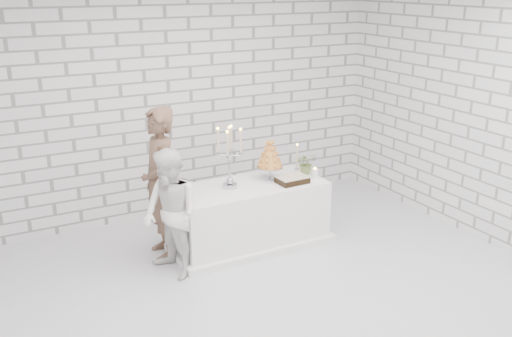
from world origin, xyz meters
name	(u,v)px	position (x,y,z in m)	size (l,w,h in m)	color
ground	(262,295)	(0.00, 0.00, 0.00)	(6.00, 5.00, 0.01)	silver
wall_back	(169,104)	(0.00, 2.50, 1.50)	(6.00, 0.01, 3.00)	white
wall_front	(474,264)	(0.00, -2.50, 1.50)	(6.00, 0.01, 3.00)	white
wall_right	(488,118)	(3.00, 0.00, 1.50)	(0.01, 5.00, 3.00)	white
cake_table	(249,214)	(0.45, 1.13, 0.38)	(1.80, 0.80, 0.75)	white
groom	(160,184)	(-0.57, 1.34, 0.87)	(0.64, 0.42, 1.75)	brown
bride	(171,214)	(-0.63, 0.84, 0.70)	(0.68, 0.53, 1.40)	white
candelabra	(230,157)	(0.21, 1.16, 1.12)	(0.30, 0.30, 0.73)	#A5A5AF
croquembouche	(270,159)	(0.76, 1.20, 1.00)	(0.33, 0.33, 0.51)	#A8672C
chocolate_cake	(292,180)	(0.93, 0.96, 0.79)	(0.35, 0.25, 0.08)	black
pillar_candle	(315,174)	(1.25, 0.96, 0.81)	(0.08, 0.08, 0.12)	white
extra_taper	(297,158)	(1.24, 1.35, 0.91)	(0.06, 0.06, 0.32)	beige
flowers	(306,163)	(1.26, 1.17, 0.89)	(0.25, 0.21, 0.27)	#536638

